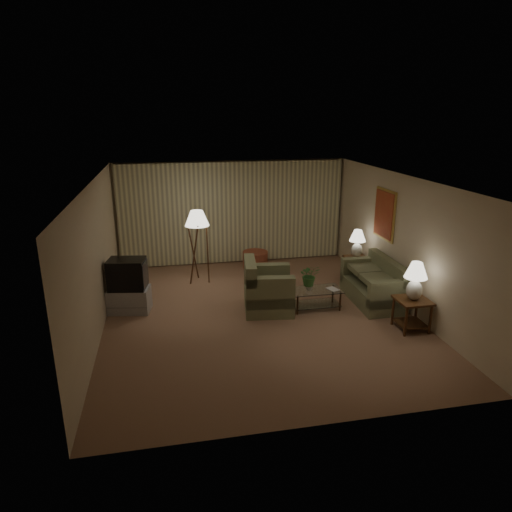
{
  "coord_description": "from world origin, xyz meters",
  "views": [
    {
      "loc": [
        -1.71,
        -8.23,
        3.91
      ],
      "look_at": [
        0.06,
        0.6,
        1.04
      ],
      "focal_mm": 32.0,
      "sensor_mm": 36.0,
      "label": 1
    }
  ],
  "objects_px": {
    "sofa": "(373,285)",
    "table_lamp_far": "(357,241)",
    "table_lamp_near": "(416,278)",
    "vase": "(309,287)",
    "side_table_near": "(412,309)",
    "crt_tv": "(127,274)",
    "ottoman": "(255,260)",
    "floor_lamp": "(198,245)",
    "coffee_table": "(316,296)",
    "tv_cabinet": "(129,300)",
    "side_table_far": "(356,265)",
    "armchair": "(268,291)"
  },
  "relations": [
    {
      "from": "table_lamp_far",
      "to": "vase",
      "type": "distance_m",
      "value": 2.15
    },
    {
      "from": "crt_tv",
      "to": "ottoman",
      "type": "relative_size",
      "value": 1.22
    },
    {
      "from": "tv_cabinet",
      "to": "crt_tv",
      "type": "bearing_deg",
      "value": 0.0
    },
    {
      "from": "side_table_near",
      "to": "table_lamp_far",
      "type": "bearing_deg",
      "value": 90.0
    },
    {
      "from": "side_table_near",
      "to": "table_lamp_near",
      "type": "distance_m",
      "value": 0.61
    },
    {
      "from": "table_lamp_far",
      "to": "armchair",
      "type": "bearing_deg",
      "value": -153.1
    },
    {
      "from": "sofa",
      "to": "ottoman",
      "type": "distance_m",
      "value": 3.36
    },
    {
      "from": "armchair",
      "to": "ottoman",
      "type": "xyz_separation_m",
      "value": [
        0.26,
        2.66,
        -0.21
      ]
    },
    {
      "from": "crt_tv",
      "to": "ottoman",
      "type": "xyz_separation_m",
      "value": [
        3.04,
        2.17,
        -0.59
      ]
    },
    {
      "from": "table_lamp_near",
      "to": "vase",
      "type": "distance_m",
      "value": 2.09
    },
    {
      "from": "tv_cabinet",
      "to": "crt_tv",
      "type": "height_order",
      "value": "crt_tv"
    },
    {
      "from": "table_lamp_near",
      "to": "table_lamp_far",
      "type": "height_order",
      "value": "table_lamp_near"
    },
    {
      "from": "crt_tv",
      "to": "vase",
      "type": "xyz_separation_m",
      "value": [
        3.61,
        -0.61,
        -0.32
      ]
    },
    {
      "from": "side_table_near",
      "to": "vase",
      "type": "bearing_deg",
      "value": 141.87
    },
    {
      "from": "crt_tv",
      "to": "coffee_table",
      "type": "bearing_deg",
      "value": 0.57
    },
    {
      "from": "sofa",
      "to": "side_table_far",
      "type": "bearing_deg",
      "value": 174.33
    },
    {
      "from": "table_lamp_near",
      "to": "ottoman",
      "type": "relative_size",
      "value": 1.12
    },
    {
      "from": "side_table_far",
      "to": "sofa",
      "type": "bearing_deg",
      "value": -96.84
    },
    {
      "from": "coffee_table",
      "to": "ottoman",
      "type": "distance_m",
      "value": 2.88
    },
    {
      "from": "sofa",
      "to": "floor_lamp",
      "type": "distance_m",
      "value": 4.06
    },
    {
      "from": "side_table_near",
      "to": "table_lamp_far",
      "type": "xyz_separation_m",
      "value": [
        0.0,
        2.6,
        0.58
      ]
    },
    {
      "from": "side_table_far",
      "to": "table_lamp_far",
      "type": "distance_m",
      "value": 0.59
    },
    {
      "from": "ottoman",
      "to": "table_lamp_near",
      "type": "bearing_deg",
      "value": -61.84
    },
    {
      "from": "armchair",
      "to": "ottoman",
      "type": "bearing_deg",
      "value": 2.06
    },
    {
      "from": "floor_lamp",
      "to": "side_table_far",
      "type": "bearing_deg",
      "value": -10.63
    },
    {
      "from": "sofa",
      "to": "coffee_table",
      "type": "relative_size",
      "value": 1.63
    },
    {
      "from": "armchair",
      "to": "table_lamp_far",
      "type": "distance_m",
      "value": 2.77
    },
    {
      "from": "table_lamp_far",
      "to": "floor_lamp",
      "type": "xyz_separation_m",
      "value": [
        -3.68,
        0.69,
        -0.09
      ]
    },
    {
      "from": "side_table_near",
      "to": "tv_cabinet",
      "type": "distance_m",
      "value": 5.53
    },
    {
      "from": "table_lamp_far",
      "to": "tv_cabinet",
      "type": "xyz_separation_m",
      "value": [
        -5.2,
        -0.74,
        -0.74
      ]
    },
    {
      "from": "armchair",
      "to": "vase",
      "type": "xyz_separation_m",
      "value": [
        0.82,
        -0.12,
        0.06
      ]
    },
    {
      "from": "armchair",
      "to": "crt_tv",
      "type": "bearing_deg",
      "value": 87.57
    },
    {
      "from": "side_table_near",
      "to": "coffee_table",
      "type": "bearing_deg",
      "value": 139.09
    },
    {
      "from": "armchair",
      "to": "table_lamp_far",
      "type": "bearing_deg",
      "value": -55.52
    },
    {
      "from": "side_table_far",
      "to": "table_lamp_near",
      "type": "distance_m",
      "value": 2.67
    },
    {
      "from": "table_lamp_near",
      "to": "crt_tv",
      "type": "distance_m",
      "value": 5.53
    },
    {
      "from": "crt_tv",
      "to": "floor_lamp",
      "type": "xyz_separation_m",
      "value": [
        1.52,
        1.43,
        0.1
      ]
    },
    {
      "from": "table_lamp_far",
      "to": "vase",
      "type": "height_order",
      "value": "table_lamp_far"
    },
    {
      "from": "sofa",
      "to": "table_lamp_far",
      "type": "xyz_separation_m",
      "value": [
        0.15,
        1.25,
        0.62
      ]
    },
    {
      "from": "tv_cabinet",
      "to": "floor_lamp",
      "type": "bearing_deg",
      "value": 52.98
    },
    {
      "from": "tv_cabinet",
      "to": "vase",
      "type": "distance_m",
      "value": 3.67
    },
    {
      "from": "coffee_table",
      "to": "floor_lamp",
      "type": "bearing_deg",
      "value": 137.61
    },
    {
      "from": "sofa",
      "to": "armchair",
      "type": "relative_size",
      "value": 1.36
    },
    {
      "from": "table_lamp_near",
      "to": "vase",
      "type": "height_order",
      "value": "table_lamp_near"
    },
    {
      "from": "floor_lamp",
      "to": "sofa",
      "type": "bearing_deg",
      "value": -28.81
    },
    {
      "from": "side_table_near",
      "to": "table_lamp_far",
      "type": "relative_size",
      "value": 0.9
    },
    {
      "from": "armchair",
      "to": "table_lamp_far",
      "type": "xyz_separation_m",
      "value": [
        2.42,
        1.23,
        0.57
      ]
    },
    {
      "from": "coffee_table",
      "to": "tv_cabinet",
      "type": "height_order",
      "value": "tv_cabinet"
    },
    {
      "from": "tv_cabinet",
      "to": "coffee_table",
      "type": "bearing_deg",
      "value": 0.57
    },
    {
      "from": "table_lamp_near",
      "to": "table_lamp_far",
      "type": "bearing_deg",
      "value": 90.0
    }
  ]
}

